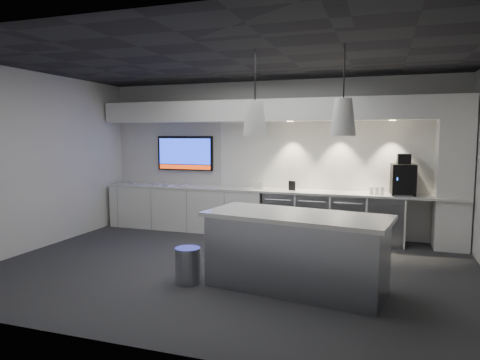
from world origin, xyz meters
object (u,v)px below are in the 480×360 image
(wall_tv, at_px, (185,153))
(bin, at_px, (188,265))
(coffee_machine, at_px, (403,178))
(island, at_px, (296,251))

(wall_tv, relative_size, bin, 2.66)
(bin, xyz_separation_m, coffee_machine, (2.74, 2.98, 0.96))
(island, xyz_separation_m, coffee_machine, (1.35, 2.74, 0.71))
(wall_tv, height_order, bin, wall_tv)
(wall_tv, bearing_deg, island, -45.25)
(island, bearing_deg, bin, -161.20)
(wall_tv, distance_m, coffee_machine, 4.33)
(wall_tv, distance_m, bin, 3.82)
(island, distance_m, coffee_machine, 3.13)
(wall_tv, distance_m, island, 4.34)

